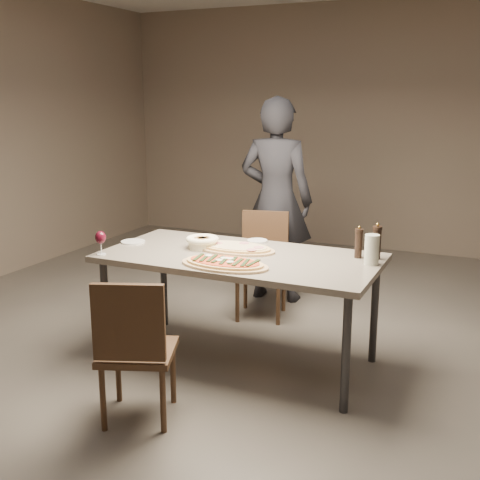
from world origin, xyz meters
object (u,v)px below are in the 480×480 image
at_px(chair_far, 263,258).
at_px(dining_table, 240,263).
at_px(bread_basket, 202,241).
at_px(pepper_mill_left, 377,242).
at_px(diner, 276,200).
at_px(zucchini_pizza, 225,263).
at_px(chair_near, 134,344).
at_px(carafe, 372,250).
at_px(ham_pizza, 235,248).

bearing_deg(chair_far, dining_table, 90.34).
relative_size(bread_basket, chair_far, 0.26).
bearing_deg(pepper_mill_left, bread_basket, -169.46).
distance_m(dining_table, diner, 1.38).
xyz_separation_m(zucchini_pizza, chair_near, (-0.21, -0.68, -0.30)).
xyz_separation_m(carafe, diner, (-1.10, 1.21, 0.04)).
relative_size(pepper_mill_left, chair_near, 0.28).
bearing_deg(diner, bread_basket, 85.20).
bearing_deg(pepper_mill_left, ham_pizza, -169.47).
bearing_deg(ham_pizza, bread_basket, -176.87).
height_order(pepper_mill_left, diner, diner).
bearing_deg(dining_table, chair_near, -100.99).
bearing_deg(zucchini_pizza, bread_basket, 109.58).
height_order(dining_table, ham_pizza, ham_pizza).
xyz_separation_m(zucchini_pizza, diner, (-0.29, 1.62, 0.12)).
relative_size(dining_table, diner, 1.02).
distance_m(zucchini_pizza, chair_near, 0.77).
bearing_deg(carafe, chair_near, -133.00).
distance_m(zucchini_pizza, diner, 1.65).
relative_size(zucchini_pizza, pepper_mill_left, 2.41).
relative_size(ham_pizza, diner, 0.32).
bearing_deg(chair_near, zucchini_pizza, 51.58).
bearing_deg(diner, ham_pizza, 95.35).
relative_size(ham_pizza, pepper_mill_left, 2.44).
height_order(bread_basket, pepper_mill_left, pepper_mill_left).
bearing_deg(bread_basket, ham_pizza, 10.60).
distance_m(pepper_mill_left, carafe, 0.14).
distance_m(zucchini_pizza, carafe, 0.91).
xyz_separation_m(dining_table, diner, (-0.27, 1.34, 0.19)).
xyz_separation_m(ham_pizza, carafe, (0.92, 0.03, 0.08)).
bearing_deg(chair_far, carafe, 129.83).
distance_m(pepper_mill_left, chair_far, 1.30).
bearing_deg(diner, chair_near, 89.04).
height_order(carafe, diner, diner).
bearing_deg(ham_pizza, carafe, -5.58).
height_order(pepper_mill_left, chair_near, pepper_mill_left).
xyz_separation_m(zucchini_pizza, pepper_mill_left, (0.81, 0.55, 0.09)).
height_order(ham_pizza, pepper_mill_left, pepper_mill_left).
xyz_separation_m(dining_table, bread_basket, (-0.31, 0.06, 0.10)).
bearing_deg(zucchini_pizza, diner, 75.17).
height_order(chair_far, diner, diner).
height_order(zucchini_pizza, diner, diner).
height_order(zucchini_pizza, chair_far, chair_far).
relative_size(zucchini_pizza, carafe, 3.02).
bearing_deg(zucchini_pizza, pepper_mill_left, 9.22).
xyz_separation_m(bread_basket, carafe, (1.14, 0.07, 0.05)).
xyz_separation_m(ham_pizza, chair_far, (-0.13, 0.83, -0.29)).
height_order(ham_pizza, chair_near, chair_near).
distance_m(bread_basket, pepper_mill_left, 1.16).
distance_m(dining_table, chair_near, 1.00).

